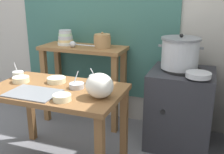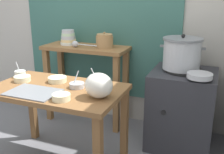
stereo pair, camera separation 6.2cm
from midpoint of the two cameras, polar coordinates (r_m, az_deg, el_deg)
The scene contains 17 objects.
wall_back at distance 3.10m, azimuth 2.17°, elevation 14.36°, with size 4.40×0.12×2.60m.
prep_table at distance 2.30m, azimuth -10.71°, elevation -4.85°, with size 1.10×0.66×0.72m.
back_shelf_table at distance 3.07m, azimuth -4.97°, elevation 2.48°, with size 0.96×0.40×0.90m.
stove_block at distance 2.75m, azimuth 15.15°, elevation -6.45°, with size 0.60×0.61×0.78m.
steamer_pot at distance 2.61m, azimuth 15.28°, elevation 4.86°, with size 0.42×0.37×0.33m.
clay_pot at distance 2.91m, azimuth -0.98°, elevation 7.64°, with size 0.18×0.18×0.17m.
bowl_stack_enamel at distance 3.13m, azimuth -8.69°, elevation 8.18°, with size 0.18×0.18×0.17m.
ladle at distance 2.97m, azimuth -7.01°, elevation 6.95°, with size 0.30×0.07×0.07m.
serving_tray at distance 2.19m, azimuth -15.60°, elevation -3.13°, with size 0.40×0.28×0.01m, color slate.
plastic_bag at distance 1.99m, azimuth -1.94°, elevation -1.81°, with size 0.21×0.19×0.19m, color silver.
wide_pan at distance 2.40m, azimuth 18.81°, elevation 0.28°, with size 0.22×0.22×0.04m, color #B7BABF.
prep_bowl_0 at distance 2.40m, azimuth -10.79°, elevation -0.45°, with size 0.16×0.16×0.04m.
prep_bowl_1 at distance 2.50m, azimuth -17.79°, elevation -0.27°, with size 0.15×0.15×0.05m.
prep_bowl_2 at distance 2.33m, azimuth -2.67°, elevation -0.40°, with size 0.11×0.11×0.14m.
prep_bowl_3 at distance 2.23m, azimuth -6.68°, elevation -1.69°, with size 0.12×0.12×0.14m.
prep_bowl_4 at distance 2.63m, azimuth -18.28°, elevation 0.70°, with size 0.10×0.10×0.14m.
prep_bowl_5 at distance 1.99m, azimuth -9.82°, elevation -4.15°, with size 0.13×0.13×0.05m.
Camera 2 is at (1.16, -1.80, 1.47)m, focal length 43.08 mm.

